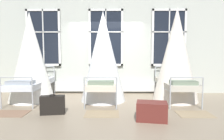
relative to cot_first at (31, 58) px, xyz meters
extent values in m
plane|color=gray|center=(2.21, 0.09, -1.27)|extent=(19.97, 19.97, 0.00)
cube|color=#B2B7AD|center=(2.21, 1.19, 0.36)|extent=(9.28, 0.10, 3.26)
cube|color=black|center=(0.03, 1.08, 0.68)|extent=(1.19, 0.02, 1.96)
cube|color=silver|center=(0.03, 1.08, -0.26)|extent=(1.19, 0.06, 0.07)
cube|color=silver|center=(0.03, 1.08, 1.63)|extent=(1.19, 0.06, 0.07)
cube|color=silver|center=(-0.53, 1.08, 0.68)|extent=(0.07, 0.06, 1.96)
cube|color=silver|center=(0.59, 1.08, 0.68)|extent=(0.07, 0.06, 1.96)
cube|color=silver|center=(0.03, 1.08, 0.68)|extent=(0.04, 0.06, 1.96)
cube|color=silver|center=(0.03, 1.08, 0.88)|extent=(1.19, 0.06, 0.04)
cube|color=black|center=(2.21, 1.08, 0.68)|extent=(1.19, 0.02, 1.96)
cube|color=silver|center=(2.21, 1.08, -0.26)|extent=(1.19, 0.06, 0.07)
cube|color=silver|center=(2.21, 1.08, 1.63)|extent=(1.19, 0.06, 0.07)
cube|color=silver|center=(1.65, 1.08, 0.68)|extent=(0.07, 0.06, 1.96)
cube|color=silver|center=(2.77, 1.08, 0.68)|extent=(0.07, 0.06, 1.96)
cube|color=silver|center=(2.21, 1.08, 0.68)|extent=(0.04, 0.06, 1.96)
cube|color=silver|center=(2.21, 1.08, 0.88)|extent=(1.19, 0.06, 0.04)
cube|color=black|center=(4.39, 1.08, 0.68)|extent=(1.19, 0.02, 1.96)
cube|color=silver|center=(4.39, 1.08, -0.26)|extent=(1.19, 0.06, 0.07)
cube|color=silver|center=(4.39, 1.08, 1.63)|extent=(1.19, 0.06, 0.07)
cube|color=silver|center=(3.83, 1.08, 0.68)|extent=(0.07, 0.06, 1.96)
cube|color=silver|center=(4.95, 1.08, 0.68)|extent=(0.07, 0.06, 1.96)
cube|color=silver|center=(4.39, 1.08, 0.68)|extent=(0.04, 0.06, 1.96)
cube|color=silver|center=(4.39, 1.08, 0.88)|extent=(1.19, 0.06, 0.04)
cube|color=silver|center=(2.21, 1.06, -1.02)|extent=(4.96, 0.10, 0.36)
cylinder|color=#9EA3A8|center=(-0.41, 0.97, -0.79)|extent=(0.04, 0.04, 0.95)
cylinder|color=#9EA3A8|center=(0.41, 0.97, -0.79)|extent=(0.04, 0.04, 0.95)
cylinder|color=#9EA3A8|center=(-0.41, -0.98, -0.86)|extent=(0.04, 0.04, 0.82)
cylinder|color=#9EA3A8|center=(0.41, -0.98, -0.86)|extent=(0.04, 0.04, 0.82)
cylinder|color=#9EA3A8|center=(-0.41, 0.00, -0.83)|extent=(0.03, 1.95, 0.03)
cylinder|color=#9EA3A8|center=(0.41, 0.00, -0.83)|extent=(0.03, 1.95, 0.03)
cylinder|color=#9EA3A8|center=(0.00, 0.97, -0.32)|extent=(0.82, 0.03, 0.03)
cylinder|color=#9EA3A8|center=(0.00, -0.98, -0.45)|extent=(0.82, 0.03, 0.03)
cube|color=silver|center=(0.00, 0.00, -0.75)|extent=(0.84, 1.97, 0.16)
ellipsoid|color=silver|center=(0.00, 0.73, -0.60)|extent=(0.63, 0.40, 0.14)
cube|color=#8C939E|center=(0.00, -0.72, -0.62)|extent=(0.68, 0.36, 0.10)
cone|color=white|center=(0.00, 0.00, 0.05)|extent=(1.34, 1.34, 2.64)
cylinder|color=#9EA3A8|center=(1.78, 0.99, -0.79)|extent=(0.04, 0.04, 0.95)
cylinder|color=#9EA3A8|center=(2.60, 0.97, -0.79)|extent=(0.04, 0.04, 0.95)
cylinder|color=#9EA3A8|center=(1.74, -0.96, -0.86)|extent=(0.04, 0.04, 0.82)
cylinder|color=#9EA3A8|center=(2.56, -0.98, -0.86)|extent=(0.04, 0.04, 0.82)
cylinder|color=#9EA3A8|center=(1.76, 0.01, -0.83)|extent=(0.08, 1.95, 0.03)
cylinder|color=#9EA3A8|center=(2.58, -0.01, -0.83)|extent=(0.08, 1.95, 0.03)
cylinder|color=#9EA3A8|center=(2.19, 0.98, -0.32)|extent=(0.82, 0.05, 0.03)
cylinder|color=#9EA3A8|center=(2.15, -0.97, -0.45)|extent=(0.82, 0.05, 0.03)
cube|color=beige|center=(2.17, 0.00, -0.75)|extent=(0.89, 1.99, 0.16)
ellipsoid|color=#B7B2A3|center=(2.19, 0.74, -0.60)|extent=(0.64, 0.41, 0.14)
cube|color=slate|center=(2.15, -0.71, -0.62)|extent=(0.68, 0.38, 0.10)
cone|color=white|center=(2.17, 0.00, 0.06)|extent=(1.34, 1.34, 2.66)
cylinder|color=#9EA3A8|center=(3.93, 1.00, -0.79)|extent=(0.04, 0.04, 0.95)
cylinder|color=#9EA3A8|center=(4.76, 1.00, -0.79)|extent=(0.04, 0.04, 0.95)
cylinder|color=#9EA3A8|center=(3.93, -0.95, -0.86)|extent=(0.04, 0.04, 0.82)
cylinder|color=#9EA3A8|center=(4.75, -0.95, -0.86)|extent=(0.04, 0.04, 0.82)
cylinder|color=#9EA3A8|center=(3.93, 0.02, -0.83)|extent=(0.03, 1.95, 0.03)
cylinder|color=#9EA3A8|center=(4.75, 0.02, -0.83)|extent=(0.03, 1.95, 0.03)
cylinder|color=#9EA3A8|center=(4.35, 1.00, -0.32)|extent=(0.82, 0.03, 0.03)
cylinder|color=#9EA3A8|center=(4.34, -0.95, -0.45)|extent=(0.82, 0.03, 0.03)
cube|color=#B7B2A3|center=(4.34, 0.02, -0.75)|extent=(0.84, 1.97, 0.16)
ellipsoid|color=beige|center=(4.35, 0.76, -0.60)|extent=(0.63, 0.40, 0.14)
cube|color=slate|center=(4.34, -0.69, -0.62)|extent=(0.68, 0.36, 0.10)
cone|color=silver|center=(4.34, 0.02, 0.12)|extent=(1.34, 1.34, 2.77)
cube|color=brown|center=(0.03, -1.39, -1.26)|extent=(0.80, 0.56, 0.01)
cube|color=#8E7A5B|center=(2.21, -1.39, -1.26)|extent=(0.80, 0.56, 0.01)
cube|color=#8E7A5B|center=(4.39, -1.39, -1.26)|extent=(0.80, 0.57, 0.01)
cube|color=black|center=(1.05, -1.40, -1.05)|extent=(0.58, 0.28, 0.44)
cube|color=tan|center=(1.04, -1.30, -1.05)|extent=(0.50, 0.09, 0.03)
torus|color=black|center=(1.05, -1.40, -0.81)|extent=(0.16, 0.16, 0.02)
cube|color=#5B231E|center=(3.30, -1.83, -1.07)|extent=(0.70, 0.50, 0.40)
camera|label=1|loc=(2.50, -6.14, 0.21)|focal=33.09mm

